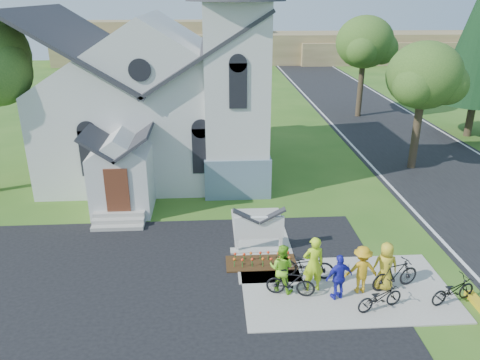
{
  "coord_description": "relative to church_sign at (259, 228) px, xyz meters",
  "views": [
    {
      "loc": [
        -2.93,
        -12.53,
        9.37
      ],
      "look_at": [
        -1.81,
        5.0,
        2.29
      ],
      "focal_mm": 35.0,
      "sensor_mm": 36.0,
      "label": 1
    }
  ],
  "objects": [
    {
      "name": "ground",
      "position": [
        1.2,
        -3.2,
        -1.03
      ],
      "size": [
        120.0,
        120.0,
        0.0
      ],
      "primitive_type": "plane",
      "color": "#32611B",
      "rests_on": "ground"
    },
    {
      "name": "parking_lot",
      "position": [
        -5.8,
        -5.2,
        -1.02
      ],
      "size": [
        20.0,
        16.0,
        0.02
      ],
      "primitive_type": "cube",
      "color": "black",
      "rests_on": "ground"
    },
    {
      "name": "road",
      "position": [
        11.2,
        11.8,
        -1.02
      ],
      "size": [
        8.0,
        90.0,
        0.02
      ],
      "primitive_type": "cube",
      "color": "black",
      "rests_on": "ground"
    },
    {
      "name": "sidewalk",
      "position": [
        2.7,
        -2.7,
        -1.0
      ],
      "size": [
        7.0,
        4.0,
        0.05
      ],
      "primitive_type": "cube",
      "color": "#9E9A8E",
      "rests_on": "ground"
    },
    {
      "name": "church",
      "position": [
        -4.28,
        9.28,
        4.22
      ],
      "size": [
        12.35,
        12.0,
        13.0
      ],
      "color": "silver",
      "rests_on": "ground"
    },
    {
      "name": "church_sign",
      "position": [
        0.0,
        0.0,
        0.0
      ],
      "size": [
        2.2,
        0.4,
        1.7
      ],
      "color": "#9E9A8E",
      "rests_on": "ground"
    },
    {
      "name": "flower_bed",
      "position": [
        0.0,
        -0.9,
        -0.99
      ],
      "size": [
        2.6,
        1.1,
        0.07
      ],
      "primitive_type": "cube",
      "color": "#33200E",
      "rests_on": "ground"
    },
    {
      "name": "tree_road_near",
      "position": [
        9.7,
        8.8,
        4.18
      ],
      "size": [
        4.0,
        4.0,
        7.05
      ],
      "color": "#382B1F",
      "rests_on": "ground"
    },
    {
      "name": "tree_road_mid",
      "position": [
        10.2,
        20.8,
        4.75
      ],
      "size": [
        4.4,
        4.4,
        7.8
      ],
      "color": "#382B1F",
      "rests_on": "ground"
    },
    {
      "name": "distant_hills",
      "position": [
        4.56,
        53.13,
        1.15
      ],
      "size": [
        61.0,
        10.0,
        5.6
      ],
      "color": "olive",
      "rests_on": "ground"
    },
    {
      "name": "cyclist_0",
      "position": [
        1.53,
        -2.65,
        0.01
      ],
      "size": [
        0.77,
        0.55,
        1.98
      ],
      "primitive_type": "imported",
      "rotation": [
        0.0,
        0.0,
        3.26
      ],
      "color": "#C2F51C",
      "rests_on": "sidewalk"
    },
    {
      "name": "bike_0",
      "position": [
        1.45,
        -1.93,
        -0.47
      ],
      "size": [
        2.03,
        1.04,
        1.02
      ],
      "primitive_type": "imported",
      "rotation": [
        0.0,
        0.0,
        1.38
      ],
      "color": "black",
      "rests_on": "sidewalk"
    },
    {
      "name": "cyclist_1",
      "position": [
        0.48,
        -2.63,
        -0.12
      ],
      "size": [
        1.02,
        0.93,
        1.71
      ],
      "primitive_type": "imported",
      "rotation": [
        0.0,
        0.0,
        2.72
      ],
      "color": "#85D527",
      "rests_on": "sidewalk"
    },
    {
      "name": "bike_1",
      "position": [
        0.75,
        -2.93,
        -0.49
      ],
      "size": [
        1.68,
        0.82,
        0.97
      ],
      "primitive_type": "imported",
      "rotation": [
        0.0,
        0.0,
        1.34
      ],
      "color": "black",
      "rests_on": "sidewalk"
    },
    {
      "name": "cyclist_2",
      "position": [
        2.27,
        -3.18,
        -0.18
      ],
      "size": [
        1.01,
        0.64,
        1.6
      ],
      "primitive_type": "imported",
      "rotation": [
        0.0,
        0.0,
        3.42
      ],
      "color": "#2526B9",
      "rests_on": "sidewalk"
    },
    {
      "name": "bike_2",
      "position": [
        3.43,
        -3.82,
        -0.55
      ],
      "size": [
        1.71,
        1.03,
        0.85
      ],
      "primitive_type": "imported",
      "rotation": [
        0.0,
        0.0,
        1.88
      ],
      "color": "black",
      "rests_on": "sidewalk"
    },
    {
      "name": "cyclist_3",
      "position": [
        3.1,
        -2.85,
        -0.14
      ],
      "size": [
        1.09,
        0.63,
        1.68
      ],
      "primitive_type": "imported",
      "rotation": [
        0.0,
        0.0,
        3.15
      ],
      "color": "gold",
      "rests_on": "sidewalk"
    },
    {
      "name": "bike_3",
      "position": [
        4.32,
        -2.75,
        -0.44
      ],
      "size": [
        1.86,
        0.99,
        1.07
      ],
      "primitive_type": "imported",
      "rotation": [
        0.0,
        0.0,
        1.86
      ],
      "color": "black",
      "rests_on": "sidewalk"
    },
    {
      "name": "cyclist_4",
      "position": [
        3.95,
        -2.72,
        -0.12
      ],
      "size": [
        0.88,
        0.61,
        1.71
      ],
      "primitive_type": "imported",
      "rotation": [
        0.0,
        0.0,
        3.06
      ],
      "color": "gold",
      "rests_on": "sidewalk"
    },
    {
      "name": "bike_4",
      "position": [
        5.9,
        -3.61,
        -0.54
      ],
      "size": [
        1.78,
        1.07,
        0.88
      ],
      "primitive_type": "imported",
      "rotation": [
        0.0,
        0.0,
        1.88
      ],
      "color": "black",
      "rests_on": "sidewalk"
    }
  ]
}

